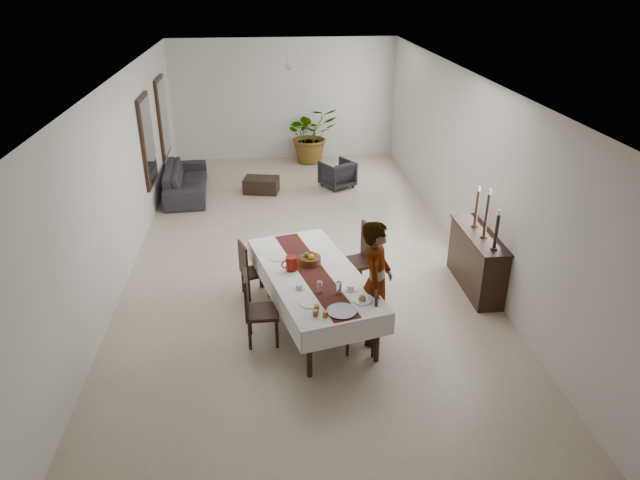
{
  "coord_description": "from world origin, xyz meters",
  "views": [
    {
      "loc": [
        -0.58,
        -9.48,
        4.78
      ],
      "look_at": [
        0.2,
        -1.69,
        1.05
      ],
      "focal_mm": 32.0,
      "sensor_mm": 36.0,
      "label": 1
    }
  ],
  "objects_px": {
    "dining_table_top": "(313,274)",
    "sofa": "(186,181)",
    "woman": "(376,283)",
    "sideboard_body": "(476,261)",
    "red_pitcher": "(291,263)"
  },
  "relations": [
    {
      "from": "woman",
      "to": "sideboard_body",
      "type": "distance_m",
      "value": 2.35
    },
    {
      "from": "sofa",
      "to": "sideboard_body",
      "type": "bearing_deg",
      "value": -136.72
    },
    {
      "from": "woman",
      "to": "sofa",
      "type": "relative_size",
      "value": 0.79
    },
    {
      "from": "dining_table_top",
      "to": "sideboard_body",
      "type": "distance_m",
      "value": 2.85
    },
    {
      "from": "red_pitcher",
      "to": "woman",
      "type": "xyz_separation_m",
      "value": [
        1.12,
        -0.65,
        -0.02
      ]
    },
    {
      "from": "dining_table_top",
      "to": "red_pitcher",
      "type": "height_order",
      "value": "red_pitcher"
    },
    {
      "from": "dining_table_top",
      "to": "sofa",
      "type": "height_order",
      "value": "dining_table_top"
    },
    {
      "from": "sideboard_body",
      "to": "dining_table_top",
      "type": "bearing_deg",
      "value": -165.37
    },
    {
      "from": "sideboard_body",
      "to": "sofa",
      "type": "bearing_deg",
      "value": 136.99
    },
    {
      "from": "dining_table_top",
      "to": "red_pitcher",
      "type": "relative_size",
      "value": 12.0
    },
    {
      "from": "dining_table_top",
      "to": "sideboard_body",
      "type": "xyz_separation_m",
      "value": [
        2.74,
        0.72,
        -0.31
      ]
    },
    {
      "from": "dining_table_top",
      "to": "sofa",
      "type": "bearing_deg",
      "value": 99.71
    },
    {
      "from": "dining_table_top",
      "to": "woman",
      "type": "xyz_separation_m",
      "value": [
        0.82,
        -0.56,
        0.13
      ]
    },
    {
      "from": "red_pitcher",
      "to": "woman",
      "type": "relative_size",
      "value": 0.12
    },
    {
      "from": "woman",
      "to": "sofa",
      "type": "bearing_deg",
      "value": 46.54
    }
  ]
}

